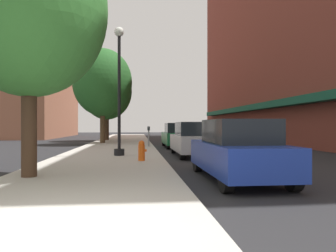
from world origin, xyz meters
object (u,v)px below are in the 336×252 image
at_px(parking_meter_far, 148,134).
at_px(tree_near, 29,8).
at_px(parking_meter_near, 149,134).
at_px(fire_hydrant, 142,151).
at_px(tree_mid, 103,83).
at_px(lamppost, 119,88).
at_px(car_green, 177,136).
at_px(car_silver, 193,140).
at_px(tree_far, 107,91).
at_px(car_blue, 237,151).

height_order(parking_meter_far, tree_near, tree_near).
xyz_separation_m(parking_meter_near, parking_meter_far, (0.00, 0.87, 0.00)).
xyz_separation_m(fire_hydrant, tree_mid, (-2.88, 12.81, 4.39)).
relative_size(lamppost, parking_meter_far, 4.50).
relative_size(tree_near, car_green, 1.62).
height_order(parking_meter_far, car_silver, car_silver).
relative_size(parking_meter_near, tree_far, 0.18).
bearing_deg(parking_meter_near, car_green, 17.86).
relative_size(lamppost, car_green, 1.37).
height_order(tree_near, car_silver, tree_near).
bearing_deg(lamppost, car_silver, 7.84).
bearing_deg(car_silver, tree_far, 109.54).
bearing_deg(parking_meter_near, tree_near, -107.80).
bearing_deg(car_blue, tree_near, 174.99).
bearing_deg(parking_meter_far, fire_hydrant, -93.89).
relative_size(lamppost, parking_meter_near, 4.50).
distance_m(tree_mid, car_blue, 18.01).
height_order(tree_near, tree_mid, tree_mid).
bearing_deg(car_green, tree_far, 119.60).
distance_m(lamppost, fire_hydrant, 3.64).
bearing_deg(tree_mid, car_silver, -61.64).
xyz_separation_m(parking_meter_near, tree_mid, (-3.49, 4.77, 3.96)).
relative_size(tree_mid, car_silver, 1.74).
xyz_separation_m(fire_hydrant, car_green, (2.56, 8.66, 0.29)).
bearing_deg(parking_meter_near, lamppost, -105.43).
bearing_deg(tree_near, parking_meter_far, 73.38).
distance_m(parking_meter_near, car_blue, 12.07).
relative_size(tree_mid, car_blue, 1.74).
xyz_separation_m(fire_hydrant, parking_meter_far, (0.61, 8.90, 0.43)).
bearing_deg(car_green, car_silver, -91.95).
relative_size(fire_hydrant, car_green, 0.18).
relative_size(fire_hydrant, car_silver, 0.18).
relative_size(fire_hydrant, tree_near, 0.11).
distance_m(fire_hydrant, tree_near, 6.20).
height_order(fire_hydrant, tree_mid, tree_mid).
bearing_deg(tree_far, parking_meter_near, -69.55).
xyz_separation_m(parking_meter_near, car_blue, (1.95, -11.91, -0.14)).
xyz_separation_m(tree_near, car_green, (5.63, 12.10, -3.85)).
height_order(lamppost, fire_hydrant, lamppost).
bearing_deg(tree_mid, car_blue, -71.95).
bearing_deg(parking_meter_near, car_silver, -69.78).
xyz_separation_m(tree_far, car_silver, (5.57, -14.99, -3.96)).
bearing_deg(parking_meter_far, tree_mid, 131.75).
height_order(fire_hydrant, tree_far, tree_far).
height_order(lamppost, parking_meter_near, lamppost).
height_order(parking_meter_near, parking_meter_far, same).
distance_m(parking_meter_far, tree_mid, 6.56).
relative_size(tree_near, car_silver, 1.62).
bearing_deg(tree_mid, parking_meter_far, -48.25).
distance_m(lamppost, car_green, 7.71).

